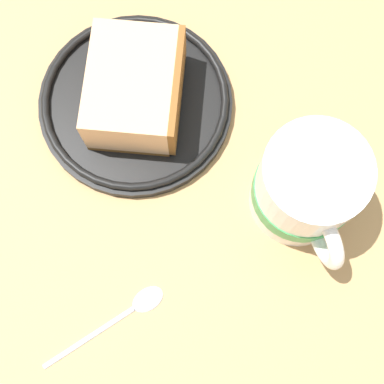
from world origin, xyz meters
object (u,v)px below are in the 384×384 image
at_px(cake_slice, 135,89).
at_px(small_plate, 136,102).
at_px(tea_mug, 303,192).
at_px(teaspoon, 129,311).

bearing_deg(cake_slice, small_plate, -139.48).
bearing_deg(tea_mug, small_plate, -167.99).
height_order(small_plate, tea_mug, tea_mug).
bearing_deg(small_plate, tea_mug, 12.01).
xyz_separation_m(cake_slice, teaspoon, (0.14, -0.14, -0.04)).
bearing_deg(small_plate, teaspoon, -44.65).
distance_m(small_plate, teaspoon, 0.20).
relative_size(small_plate, tea_mug, 1.65).
xyz_separation_m(small_plate, cake_slice, (0.00, 0.00, 0.03)).
xyz_separation_m(tea_mug, teaspoon, (-0.03, -0.18, -0.05)).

